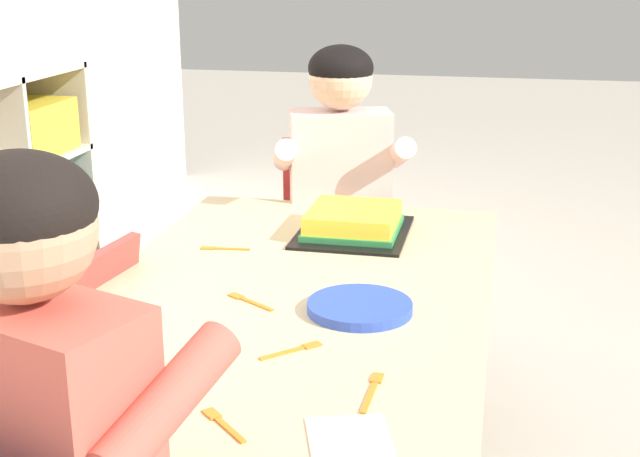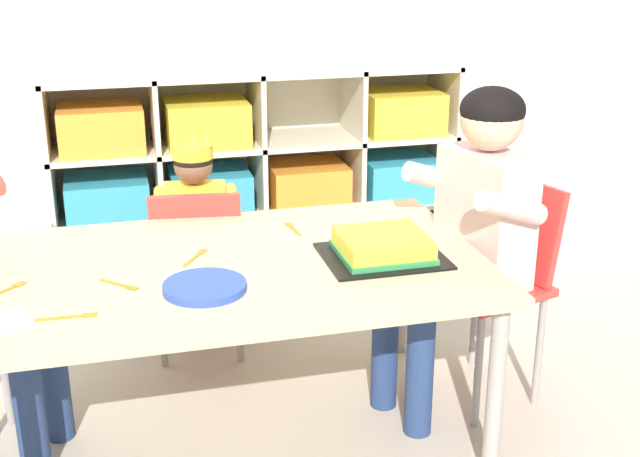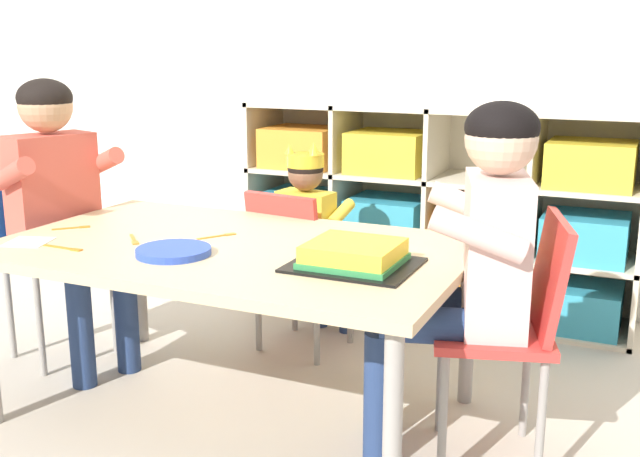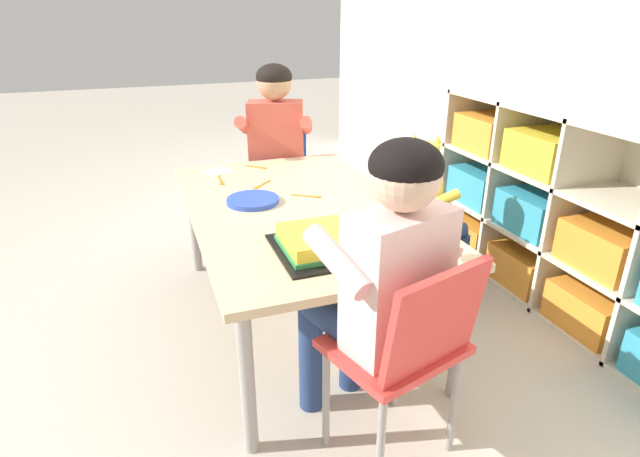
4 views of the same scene
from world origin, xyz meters
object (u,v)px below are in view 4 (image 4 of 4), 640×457
(classroom_chair_adult_side, at_px, (278,171))
(fork_beside_plate_stack, at_px, (221,181))
(guest_at_table_side, at_px, (384,269))
(fork_scattered_mid_table, at_px, (308,196))
(birthday_cake_on_tray, at_px, (318,243))
(child_with_crown, at_px, (429,201))
(classroom_chair_guest_side, at_px, (408,345))
(classroom_chair_blue, at_px, (404,228))
(activity_table, at_px, (299,216))
(adult_helper_seated, at_px, (275,141))
(fork_near_cake_tray, at_px, (261,185))
(fork_near_child_seat, at_px, (374,218))
(fork_by_napkin, at_px, (258,167))
(paper_plate_stack, at_px, (253,200))

(classroom_chair_adult_side, distance_m, fork_beside_plate_stack, 0.61)
(guest_at_table_side, bearing_deg, fork_scattered_mid_table, -109.71)
(birthday_cake_on_tray, bearing_deg, child_with_crown, 122.93)
(classroom_chair_guest_side, height_order, fork_scattered_mid_table, classroom_chair_guest_side)
(classroom_chair_adult_side, bearing_deg, classroom_chair_guest_side, -73.76)
(classroom_chair_blue, distance_m, guest_at_table_side, 0.96)
(child_with_crown, xyz_separation_m, guest_at_table_side, (0.77, -0.62, 0.13))
(activity_table, relative_size, birthday_cake_on_tray, 4.19)
(classroom_chair_guest_side, bearing_deg, fork_scattered_mid_table, -107.30)
(classroom_chair_guest_side, bearing_deg, classroom_chair_adult_side, -109.48)
(child_with_crown, distance_m, birthday_cake_on_tray, 0.84)
(birthday_cake_on_tray, bearing_deg, adult_helper_seated, 171.60)
(fork_near_cake_tray, bearing_deg, child_with_crown, -65.61)
(guest_at_table_side, xyz_separation_m, fork_near_child_seat, (-0.51, 0.21, -0.06))
(classroom_chair_blue, bearing_deg, fork_by_napkin, 52.81)
(fork_scattered_mid_table, bearing_deg, child_with_crown, -153.70)
(paper_plate_stack, xyz_separation_m, fork_by_napkin, (-0.50, 0.14, -0.01))
(classroom_chair_blue, relative_size, paper_plate_stack, 2.91)
(guest_at_table_side, distance_m, paper_plate_stack, 0.86)
(fork_near_cake_tray, bearing_deg, fork_near_child_seat, -103.70)
(fork_near_cake_tray, bearing_deg, fork_by_napkin, 35.71)
(fork_near_cake_tray, bearing_deg, classroom_chair_blue, -68.00)
(classroom_chair_blue, relative_size, adult_helper_seated, 0.61)
(classroom_chair_guest_side, bearing_deg, child_with_crown, -139.92)
(classroom_chair_guest_side, height_order, paper_plate_stack, classroom_chair_guest_side)
(child_with_crown, xyz_separation_m, birthday_cake_on_tray, (0.46, -0.70, 0.10))
(classroom_chair_adult_side, distance_m, guest_at_table_side, 1.64)
(classroom_chair_adult_side, height_order, birthday_cake_on_tray, classroom_chair_adult_side)
(birthday_cake_on_tray, xyz_separation_m, fork_near_child_seat, (-0.20, 0.30, -0.03))
(child_with_crown, xyz_separation_m, classroom_chair_adult_side, (-0.86, -0.49, -0.05))
(child_with_crown, distance_m, classroom_chair_guest_side, 1.06)
(classroom_chair_adult_side, height_order, guest_at_table_side, guest_at_table_side)
(fork_by_napkin, relative_size, fork_scattered_mid_table, 0.82)
(guest_at_table_side, height_order, fork_scattered_mid_table, guest_at_table_side)
(activity_table, xyz_separation_m, guest_at_table_side, (0.74, 0.02, 0.11))
(fork_near_cake_tray, relative_size, fork_beside_plate_stack, 0.71)
(classroom_chair_blue, bearing_deg, adult_helper_seated, 36.75)
(fork_beside_plate_stack, bearing_deg, fork_by_napkin, -51.76)
(paper_plate_stack, xyz_separation_m, fork_scattered_mid_table, (0.01, 0.24, -0.01))
(classroom_chair_blue, bearing_deg, fork_beside_plate_stack, 70.42)
(activity_table, relative_size, fork_near_child_seat, 11.43)
(birthday_cake_on_tray, bearing_deg, fork_near_cake_tray, -178.58)
(adult_helper_seated, bearing_deg, child_with_crown, -35.63)
(adult_helper_seated, height_order, fork_beside_plate_stack, adult_helper_seated)
(guest_at_table_side, height_order, fork_near_cake_tray, guest_at_table_side)
(activity_table, relative_size, classroom_chair_blue, 2.25)
(fork_scattered_mid_table, bearing_deg, fork_near_child_seat, 149.78)
(activity_table, distance_m, fork_beside_plate_stack, 0.50)
(fork_near_child_seat, distance_m, fork_near_cake_tray, 0.63)
(classroom_chair_blue, height_order, classroom_chair_adult_side, classroom_chair_adult_side)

